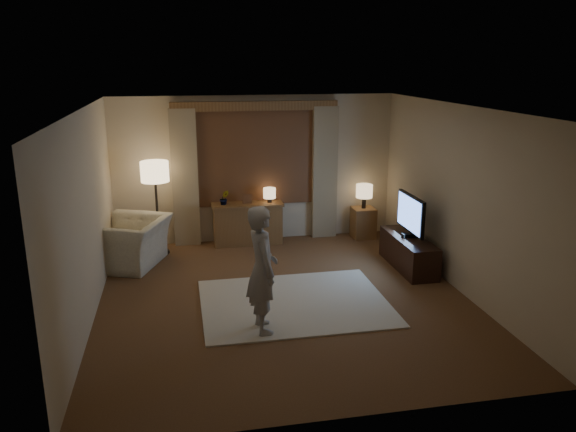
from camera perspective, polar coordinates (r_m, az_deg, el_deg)
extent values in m
cube|color=brown|center=(7.85, -0.37, -8.44)|extent=(5.00, 5.50, 0.02)
cube|color=silver|center=(7.19, -0.41, 11.00)|extent=(5.00, 5.50, 0.02)
cube|color=beige|center=(10.07, -3.32, 4.78)|extent=(5.00, 0.02, 2.60)
cube|color=beige|center=(4.87, 5.73, -7.32)|extent=(5.00, 0.02, 2.60)
cube|color=beige|center=(7.39, -19.89, -0.16)|extent=(0.02, 5.50, 2.60)
cube|color=beige|center=(8.24, 17.03, 1.67)|extent=(0.02, 5.50, 2.60)
cube|color=black|center=(10.00, -3.32, 6.16)|extent=(2.00, 0.01, 1.70)
cube|color=brown|center=(9.99, -3.31, 6.15)|extent=(2.08, 0.04, 1.78)
cube|color=tan|center=(9.90, -10.43, 3.76)|extent=(0.45, 0.12, 2.40)
cube|color=tan|center=(10.23, 3.75, 4.37)|extent=(0.45, 0.12, 2.40)
cube|color=brown|center=(9.83, -3.35, 11.11)|extent=(2.90, 0.14, 0.16)
cube|color=beige|center=(7.70, 0.65, -8.78)|extent=(2.50, 2.00, 0.02)
cube|color=brown|center=(10.02, -4.12, -0.88)|extent=(1.20, 0.40, 0.70)
cube|color=brown|center=(9.90, -4.17, 1.62)|extent=(0.16, 0.02, 0.20)
imported|color=#999999|center=(9.85, -6.49, 1.79)|extent=(0.17, 0.13, 0.30)
cylinder|color=black|center=(9.97, -1.89, 1.51)|extent=(0.08, 0.08, 0.12)
cylinder|color=#F8D095|center=(9.93, -1.89, 2.35)|extent=(0.22, 0.22, 0.18)
cylinder|color=black|center=(9.85, -12.88, -3.59)|extent=(0.34, 0.34, 0.03)
cylinder|color=black|center=(9.67, -13.10, -0.16)|extent=(0.04, 0.04, 1.26)
cylinder|color=#F8D095|center=(9.49, -13.39, 4.42)|extent=(0.46, 0.46, 0.34)
imported|color=beige|center=(9.28, -15.64, -2.62)|extent=(1.36, 1.45, 0.76)
cube|color=brown|center=(10.46, 7.64, -0.67)|extent=(0.40, 0.40, 0.56)
cylinder|color=black|center=(10.36, 7.71, 1.34)|extent=(0.08, 0.08, 0.20)
cylinder|color=#F8D095|center=(10.31, 7.76, 2.53)|extent=(0.30, 0.30, 0.24)
cube|color=black|center=(9.08, 12.13, -3.64)|extent=(0.45, 1.40, 0.50)
cube|color=black|center=(8.99, 12.23, -1.94)|extent=(0.23, 0.10, 0.06)
cube|color=black|center=(8.89, 12.37, 0.27)|extent=(0.05, 0.94, 0.57)
cube|color=#5580E8|center=(8.88, 12.18, 0.26)|extent=(0.00, 0.87, 0.52)
imported|color=#AEA8A1|center=(6.67, -2.64, -5.43)|extent=(0.42, 0.60, 1.55)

